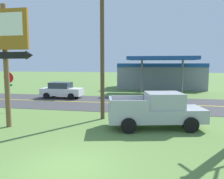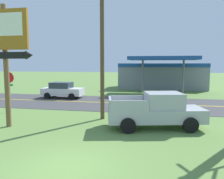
{
  "view_description": "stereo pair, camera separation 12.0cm",
  "coord_description": "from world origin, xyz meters",
  "px_view_note": "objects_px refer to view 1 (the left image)",
  "views": [
    {
      "loc": [
        2.96,
        -7.16,
        3.52
      ],
      "look_at": [
        0.0,
        8.0,
        1.8
      ],
      "focal_mm": 36.83,
      "sensor_mm": 36.0,
      "label": 1
    },
    {
      "loc": [
        3.08,
        -7.13,
        3.52
      ],
      "look_at": [
        0.0,
        8.0,
        1.8
      ],
      "focal_mm": 36.83,
      "sensor_mm": 36.0,
      "label": 2
    }
  ],
  "objects_px": {
    "pickup_silver_parked_on_lawn": "(157,111)",
    "car_white_mid_lane": "(62,90)",
    "utility_pole": "(102,39)",
    "gas_station": "(161,75)",
    "motel_sign": "(4,43)",
    "stop_sign": "(9,85)"
  },
  "relations": [
    {
      "from": "pickup_silver_parked_on_lawn",
      "to": "car_white_mid_lane",
      "type": "xyz_separation_m",
      "value": [
        -9.68,
        9.45,
        -0.13
      ]
    },
    {
      "from": "utility_pole",
      "to": "gas_station",
      "type": "bearing_deg",
      "value": 78.73
    },
    {
      "from": "motel_sign",
      "to": "utility_pole",
      "type": "distance_m",
      "value": 5.57
    },
    {
      "from": "car_white_mid_lane",
      "to": "stop_sign",
      "type": "bearing_deg",
      "value": -96.8
    },
    {
      "from": "gas_station",
      "to": "motel_sign",
      "type": "bearing_deg",
      "value": -110.73
    },
    {
      "from": "motel_sign",
      "to": "stop_sign",
      "type": "bearing_deg",
      "value": 123.84
    },
    {
      "from": "gas_station",
      "to": "car_white_mid_lane",
      "type": "distance_m",
      "value": 15.72
    },
    {
      "from": "gas_station",
      "to": "pickup_silver_parked_on_lawn",
      "type": "xyz_separation_m",
      "value": [
        -0.54,
        -21.34,
        -0.98
      ]
    },
    {
      "from": "car_white_mid_lane",
      "to": "gas_station",
      "type": "bearing_deg",
      "value": 49.33
    },
    {
      "from": "stop_sign",
      "to": "utility_pole",
      "type": "relative_size",
      "value": 0.31
    },
    {
      "from": "stop_sign",
      "to": "utility_pole",
      "type": "distance_m",
      "value": 7.79
    },
    {
      "from": "stop_sign",
      "to": "car_white_mid_lane",
      "type": "distance_m",
      "value": 7.49
    },
    {
      "from": "car_white_mid_lane",
      "to": "utility_pole",
      "type": "bearing_deg",
      "value": -52.04
    },
    {
      "from": "gas_station",
      "to": "pickup_silver_parked_on_lawn",
      "type": "bearing_deg",
      "value": -91.46
    },
    {
      "from": "motel_sign",
      "to": "utility_pole",
      "type": "bearing_deg",
      "value": 32.33
    },
    {
      "from": "motel_sign",
      "to": "stop_sign",
      "type": "relative_size",
      "value": 2.27
    },
    {
      "from": "motel_sign",
      "to": "pickup_silver_parked_on_lawn",
      "type": "distance_m",
      "value": 9.04
    },
    {
      "from": "motel_sign",
      "to": "car_white_mid_lane",
      "type": "bearing_deg",
      "value": 98.1
    },
    {
      "from": "motel_sign",
      "to": "gas_station",
      "type": "height_order",
      "value": "motel_sign"
    },
    {
      "from": "stop_sign",
      "to": "gas_station",
      "type": "bearing_deg",
      "value": 60.03
    },
    {
      "from": "pickup_silver_parked_on_lawn",
      "to": "car_white_mid_lane",
      "type": "height_order",
      "value": "pickup_silver_parked_on_lawn"
    },
    {
      "from": "utility_pole",
      "to": "car_white_mid_lane",
      "type": "height_order",
      "value": "utility_pole"
    }
  ]
}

